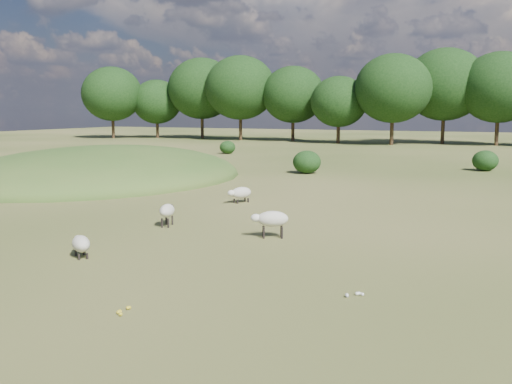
% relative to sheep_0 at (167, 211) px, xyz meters
% --- Properties ---
extents(ground, '(160.00, 160.00, 0.00)m').
position_rel_sheep_0_xyz_m(ground, '(0.23, 18.95, -0.57)').
color(ground, '#2F4816').
rests_on(ground, ground).
extents(mound, '(16.00, 20.00, 4.00)m').
position_rel_sheep_0_xyz_m(mound, '(-11.77, 10.95, -0.57)').
color(mound, '#33561E').
rests_on(mound, ground).
extents(treeline, '(96.28, 14.66, 11.70)m').
position_rel_sheep_0_xyz_m(treeline, '(-0.83, 54.38, 6.00)').
color(treeline, black).
rests_on(treeline, ground).
extents(shrubs, '(24.99, 14.80, 1.53)m').
position_rel_sheep_0_xyz_m(shrubs, '(-0.19, 23.79, 0.15)').
color(shrubs, black).
rests_on(shrubs, ground).
extents(sheep_0, '(0.74, 1.18, 0.82)m').
position_rel_sheep_0_xyz_m(sheep_0, '(0.00, 0.00, 0.00)').
color(sheep_0, '#C0B49F').
rests_on(sheep_0, ground).
extents(sheep_1, '(1.29, 0.94, 0.90)m').
position_rel_sheep_0_xyz_m(sheep_1, '(4.21, -0.23, 0.06)').
color(sheep_1, '#C0B49F').
rests_on(sheep_1, ground).
extents(sheep_3, '(1.07, 0.96, 0.64)m').
position_rel_sheep_0_xyz_m(sheep_3, '(0.16, -4.79, -0.17)').
color(sheep_3, '#C0B49F').
rests_on(sheep_3, ground).
extents(sheep_5, '(0.98, 1.28, 0.72)m').
position_rel_sheep_0_xyz_m(sheep_5, '(0.16, 5.83, -0.11)').
color(sheep_5, '#C0B49F').
rests_on(sheep_5, ground).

